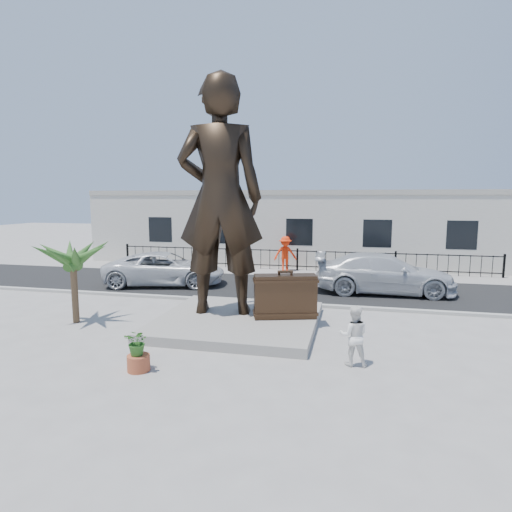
# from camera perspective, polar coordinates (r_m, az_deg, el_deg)

# --- Properties ---
(ground) EXTENTS (100.00, 100.00, 0.00)m
(ground) POSITION_cam_1_polar(r_m,az_deg,el_deg) (13.07, -2.01, -11.22)
(ground) COLOR #9E9991
(ground) RESTS_ON ground
(street) EXTENTS (40.00, 7.00, 0.01)m
(street) POSITION_cam_1_polar(r_m,az_deg,el_deg) (20.63, 3.76, -4.10)
(street) COLOR black
(street) RESTS_ON ground
(curb) EXTENTS (40.00, 0.25, 0.12)m
(curb) POSITION_cam_1_polar(r_m,az_deg,el_deg) (17.26, 1.88, -6.27)
(curb) COLOR #A5A399
(curb) RESTS_ON ground
(far_sidewalk) EXTENTS (40.00, 2.50, 0.02)m
(far_sidewalk) POSITION_cam_1_polar(r_m,az_deg,el_deg) (24.52, 5.27, -2.20)
(far_sidewalk) COLOR #9E9991
(far_sidewalk) RESTS_ON ground
(plinth) EXTENTS (5.20, 5.20, 0.30)m
(plinth) POSITION_cam_1_polar(r_m,az_deg,el_deg) (14.53, -2.39, -8.63)
(plinth) COLOR gray
(plinth) RESTS_ON ground
(fence) EXTENTS (22.00, 0.10, 1.20)m
(fence) POSITION_cam_1_polar(r_m,az_deg,el_deg) (25.21, 5.53, -0.56)
(fence) COLOR black
(fence) RESTS_ON ground
(building) EXTENTS (28.00, 7.00, 4.40)m
(building) POSITION_cam_1_polar(r_m,az_deg,el_deg) (29.18, 6.66, 3.72)
(building) COLOR silver
(building) RESTS_ON ground
(statue) EXTENTS (3.19, 2.40, 7.93)m
(statue) POSITION_cam_1_polar(r_m,az_deg,el_deg) (14.58, -4.83, 7.79)
(statue) COLOR black
(statue) RESTS_ON plinth
(suitcase) EXTENTS (2.14, 1.20, 1.44)m
(suitcase) POSITION_cam_1_polar(r_m,az_deg,el_deg) (14.24, 3.90, -5.37)
(suitcase) COLOR #342316
(suitcase) RESTS_ON plinth
(tourist) EXTENTS (0.80, 0.65, 1.56)m
(tourist) POSITION_cam_1_polar(r_m,az_deg,el_deg) (11.33, 12.90, -10.31)
(tourist) COLOR white
(tourist) RESTS_ON ground
(car_white) EXTENTS (6.20, 3.91, 1.60)m
(car_white) POSITION_cam_1_polar(r_m,az_deg,el_deg) (21.36, -12.02, -1.66)
(car_white) COLOR silver
(car_white) RESTS_ON street
(car_silver) EXTENTS (6.18, 2.72, 1.76)m
(car_silver) POSITION_cam_1_polar(r_m,az_deg,el_deg) (19.94, 16.70, -2.24)
(car_silver) COLOR silver
(car_silver) RESTS_ON street
(worker) EXTENTS (1.48, 1.15, 2.01)m
(worker) POSITION_cam_1_polar(r_m,az_deg,el_deg) (24.76, 3.92, 0.30)
(worker) COLOR #FF330D
(worker) RESTS_ON far_sidewalk
(palm_tree) EXTENTS (1.80, 1.80, 3.20)m
(palm_tree) POSITION_cam_1_polar(r_m,az_deg,el_deg) (16.12, -22.82, -8.14)
(palm_tree) COLOR #2A521D
(palm_tree) RESTS_ON ground
(planter) EXTENTS (0.56, 0.56, 0.40)m
(planter) POSITION_cam_1_polar(r_m,az_deg,el_deg) (11.28, -15.38, -13.58)
(planter) COLOR #A74C2C
(planter) RESTS_ON ground
(shrub) EXTENTS (0.62, 0.54, 0.67)m
(shrub) POSITION_cam_1_polar(r_m,az_deg,el_deg) (11.10, -15.49, -11.00)
(shrub) COLOR #2C611F
(shrub) RESTS_ON planter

